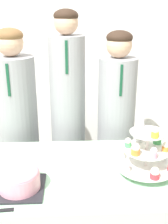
{
  "coord_description": "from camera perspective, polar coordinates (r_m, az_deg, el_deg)",
  "views": [
    {
      "loc": [
        0.04,
        -1.0,
        1.58
      ],
      "look_at": [
        0.1,
        0.4,
        1.05
      ],
      "focal_mm": 45.0,
      "sensor_mm": 36.0,
      "label": 1
    }
  ],
  "objects": [
    {
      "name": "table",
      "position": [
        1.83,
        -3.3,
        -21.3
      ],
      "size": [
        1.54,
        0.73,
        0.72
      ],
      "color": "#A8DBB2",
      "rests_on": "ground_plane"
    },
    {
      "name": "student_0",
      "position": [
        2.22,
        -13.29,
        -3.86
      ],
      "size": [
        0.32,
        0.32,
        1.45
      ],
      "color": "#939399",
      "rests_on": "ground_plane"
    },
    {
      "name": "cake_knife",
      "position": [
        1.38,
        -13.64,
        -18.71
      ],
      "size": [
        0.3,
        0.04,
        0.01
      ],
      "rotation": [
        0.0,
        0.0,
        0.08
      ],
      "color": "silver",
      "rests_on": "table"
    },
    {
      "name": "student_1",
      "position": [
        2.15,
        -3.24,
        -2.0
      ],
      "size": [
        0.26,
        0.26,
        1.57
      ],
      "color": "#939399",
      "rests_on": "ground_plane"
    },
    {
      "name": "student_2",
      "position": [
        2.21,
        6.43,
        -3.52
      ],
      "size": [
        0.28,
        0.29,
        1.43
      ],
      "color": "#939399",
      "rests_on": "ground_plane"
    },
    {
      "name": "wall_back",
      "position": [
        2.63,
        -3.51,
        15.45
      ],
      "size": [
        9.0,
        0.06,
        2.7
      ],
      "color": "silver",
      "rests_on": "ground_plane"
    },
    {
      "name": "round_cake",
      "position": [
        1.46,
        -13.05,
        -12.85
      ],
      "size": [
        0.24,
        0.24,
        0.13
      ],
      "color": "#232328",
      "rests_on": "table"
    },
    {
      "name": "cupcake_stand",
      "position": [
        1.56,
        12.45,
        -7.93
      ],
      "size": [
        0.32,
        0.32,
        0.31
      ],
      "color": "silver",
      "rests_on": "table"
    }
  ]
}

